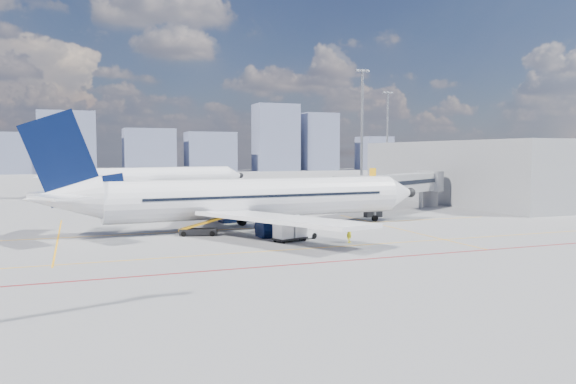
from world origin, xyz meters
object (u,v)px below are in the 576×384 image
at_px(cargo_dolly, 290,231).
at_px(main_aircraft, 243,199).
at_px(second_aircraft, 147,178).
at_px(baggage_tug, 303,231).
at_px(belt_loader, 200,230).
at_px(ramp_worker, 349,232).

bearing_deg(cargo_dolly, main_aircraft, 81.07).
bearing_deg(second_aircraft, cargo_dolly, -98.64).
xyz_separation_m(main_aircraft, baggage_tug, (3.26, -8.76, -2.47)).
bearing_deg(belt_loader, baggage_tug, -17.25).
bearing_deg(belt_loader, second_aircraft, 105.08).
bearing_deg(belt_loader, main_aircraft, 45.87).
relative_size(main_aircraft, belt_loader, 8.28).
bearing_deg(ramp_worker, belt_loader, 94.29).
bearing_deg(second_aircraft, baggage_tug, -97.17).
xyz_separation_m(baggage_tug, belt_loader, (-8.58, 5.79, -0.20)).
xyz_separation_m(second_aircraft, ramp_worker, (10.15, -66.08, -2.22)).
relative_size(baggage_tug, ramp_worker, 1.28).
distance_m(cargo_dolly, belt_loader, 9.61).
height_order(baggage_tug, belt_loader, belt_loader).
height_order(main_aircraft, cargo_dolly, main_aircraft).
distance_m(main_aircraft, second_aircraft, 54.09).
bearing_deg(main_aircraft, belt_loader, -154.08).
distance_m(second_aircraft, belt_loader, 57.02).
xyz_separation_m(second_aircraft, baggage_tug, (6.92, -62.72, -2.47)).
height_order(baggage_tug, cargo_dolly, cargo_dolly).
height_order(second_aircraft, cargo_dolly, second_aircraft).
bearing_deg(second_aircraft, main_aircraft, -99.58).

